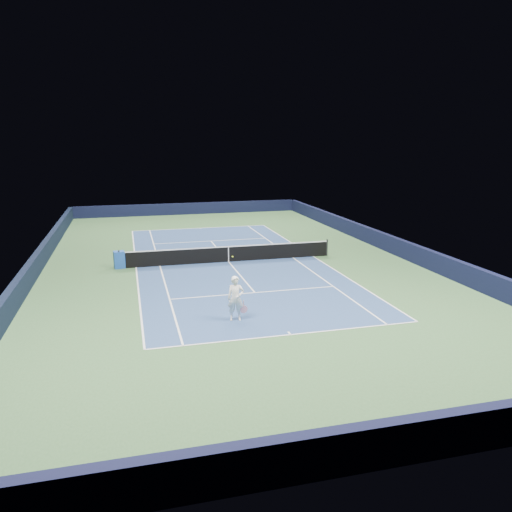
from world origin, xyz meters
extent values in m
plane|color=#345930|center=(0.00, 0.00, 0.00)|extent=(40.00, 40.00, 0.00)
cube|color=black|center=(0.00, 19.82, 0.55)|extent=(22.00, 0.35, 1.10)
cube|color=black|center=(0.00, -19.82, 0.55)|extent=(22.00, 0.35, 1.10)
cube|color=black|center=(10.82, 0.00, 0.55)|extent=(0.35, 40.00, 1.10)
cube|color=black|center=(-10.82, 0.00, 0.55)|extent=(0.35, 40.00, 1.10)
cube|color=navy|center=(0.00, 0.00, 0.00)|extent=(10.97, 23.77, 0.01)
cube|color=white|center=(0.00, 11.88, 0.01)|extent=(10.97, 0.08, 0.00)
cube|color=white|center=(0.00, -11.88, 0.01)|extent=(10.97, 0.08, 0.00)
cube|color=white|center=(5.49, 0.00, 0.01)|extent=(0.08, 23.77, 0.00)
cube|color=white|center=(-5.49, 0.00, 0.01)|extent=(0.08, 23.77, 0.00)
cube|color=white|center=(4.12, 0.00, 0.01)|extent=(0.08, 23.77, 0.00)
cube|color=white|center=(-4.12, 0.00, 0.01)|extent=(0.08, 23.77, 0.00)
cube|color=white|center=(0.00, 6.40, 0.01)|extent=(8.23, 0.08, 0.00)
cube|color=white|center=(0.00, -6.40, 0.01)|extent=(8.23, 0.08, 0.00)
cube|color=white|center=(0.00, 0.00, 0.01)|extent=(0.08, 12.80, 0.00)
cube|color=white|center=(0.00, 11.73, 0.01)|extent=(0.08, 0.30, 0.00)
cube|color=white|center=(0.00, -11.73, 0.01)|extent=(0.08, 0.30, 0.00)
cylinder|color=black|center=(-6.40, 0.00, 0.54)|extent=(0.10, 0.10, 1.07)
cylinder|color=black|center=(6.40, 0.00, 0.54)|extent=(0.10, 0.10, 1.07)
cube|color=black|center=(0.00, 0.00, 0.46)|extent=(12.80, 0.03, 0.91)
cube|color=white|center=(0.00, 0.00, 0.94)|extent=(12.80, 0.04, 0.06)
cube|color=white|center=(0.00, 0.00, 0.46)|extent=(0.05, 0.04, 0.91)
cube|color=#1C4BA8|center=(-6.40, 0.17, 0.49)|extent=(0.67, 0.62, 0.99)
cube|color=silver|center=(-6.11, 0.17, 0.45)|extent=(0.04, 0.44, 0.44)
imported|color=white|center=(-1.69, -9.80, 0.94)|extent=(0.75, 0.56, 1.87)
cylinder|color=pink|center=(-1.37, -9.85, 0.70)|extent=(0.03, 0.03, 0.31)
cylinder|color=black|center=(-1.37, -9.85, 0.46)|extent=(0.31, 0.02, 0.31)
cylinder|color=pink|center=(-1.37, -9.85, 0.46)|extent=(0.33, 0.03, 0.33)
sphere|color=#CFE530|center=(-1.59, -8.80, 2.47)|extent=(0.07, 0.07, 0.07)
camera|label=1|loc=(-5.80, -28.86, 7.39)|focal=35.00mm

